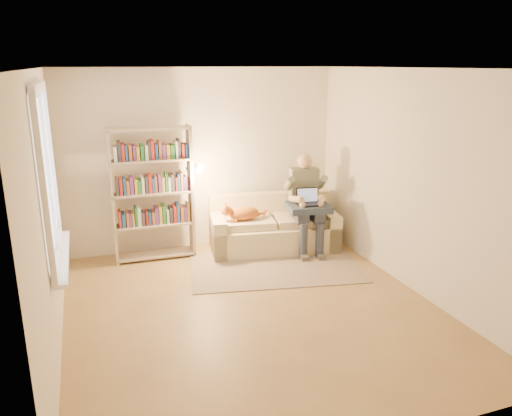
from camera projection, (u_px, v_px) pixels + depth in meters
name	position (u px, v px, depth m)	size (l,w,h in m)	color
floor	(252.00, 309.00, 5.58)	(4.50, 4.50, 0.00)	olive
ceiling	(252.00, 68.00, 4.86)	(4.00, 4.50, 0.02)	white
wall_left	(47.00, 215.00, 4.59)	(0.02, 4.50, 2.60)	silver
wall_right	(413.00, 182.00, 5.86)	(0.02, 4.50, 2.60)	silver
wall_back	(202.00, 159.00, 7.26)	(4.00, 0.02, 2.60)	silver
wall_front	(366.00, 282.00, 3.18)	(4.00, 0.02, 2.60)	silver
window	(53.00, 202.00, 4.76)	(0.12, 1.52, 1.69)	white
sofa	(273.00, 229.00, 7.37)	(1.94, 1.11, 0.78)	beige
person	(306.00, 198.00, 7.17)	(0.49, 0.70, 1.41)	slate
cat	(244.00, 213.00, 7.10)	(0.68, 0.30, 0.24)	orange
blanket	(309.00, 207.00, 7.06)	(0.59, 0.48, 0.09)	#283446
laptop	(309.00, 200.00, 7.04)	(0.36, 0.31, 0.28)	black
bookshelf	(152.00, 188.00, 6.77)	(1.22, 0.36, 1.85)	#BBA98D
rug	(275.00, 267.00, 6.71)	(2.25, 1.33, 0.01)	gray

